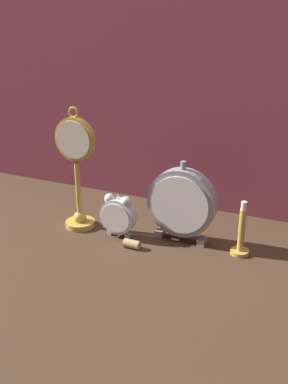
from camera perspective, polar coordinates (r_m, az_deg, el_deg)
The scene contains 7 objects.
ground_plane at distance 1.09m, azimuth -1.75°, elevation -7.56°, with size 4.00×4.00×0.00m, color #422D1E.
fabric_backdrop_drape at distance 1.27m, azimuth 4.69°, elevation 11.77°, with size 1.77×0.01×0.63m, color brown.
pocket_watch_on_stand at distance 1.15m, azimuth -8.94°, elevation 2.78°, with size 0.12×0.08×0.34m.
alarm_clock_twin_bell at distance 1.12m, azimuth -3.47°, elevation -2.94°, with size 0.10×0.03×0.12m.
mantel_clock_silver at distance 1.09m, azimuth 5.05°, elevation -1.50°, with size 0.18×0.04×0.22m.
brass_candlestick at distance 1.07m, azimuth 12.80°, elevation -5.90°, with size 0.05×0.05×0.14m.
wine_cork at distance 1.09m, azimuth -1.57°, elevation -6.95°, with size 0.02×0.02×0.04m, color tan.
Camera 1 is at (0.42, -0.85, 0.53)m, focal length 40.00 mm.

